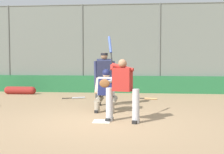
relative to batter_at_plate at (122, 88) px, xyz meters
name	(u,v)px	position (x,y,z in m)	size (l,w,h in m)	color
ground_plane	(102,121)	(0.51, 0.00, -0.85)	(160.00, 160.00, 0.00)	#9E7F5B
home_plate_marker	(102,121)	(0.51, 0.00, -0.84)	(0.43, 0.43, 0.01)	white
backstop_fence	(121,46)	(0.51, -6.41, 1.24)	(17.50, 0.08, 3.99)	#515651
padding_wall	(121,84)	(0.51, -6.31, -0.47)	(17.07, 0.18, 0.76)	#236638
bleachers_beyond	(158,76)	(-1.30, -9.27, -0.26)	(12.19, 3.05, 1.80)	slate
batter_at_plate	(122,88)	(0.00, 0.00, 0.00)	(0.86, 0.86, 2.15)	#B7B7BC
catcher_behind_plate	(106,90)	(0.58, -1.39, -0.20)	(0.67, 0.81, 1.26)	gray
umpire_home	(104,77)	(0.77, -2.55, 0.09)	(0.71, 0.47, 1.75)	#333333
spare_bat_by_padding	(149,99)	(-0.74, -4.20, -0.82)	(0.82, 0.24, 0.07)	black
spare_bat_first_base_side	(77,98)	(2.04, -4.13, -0.82)	(0.84, 0.39, 0.07)	black
equipment_bag_dugout_side	(20,90)	(4.81, -5.35, -0.68)	(1.42, 0.33, 0.33)	maroon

